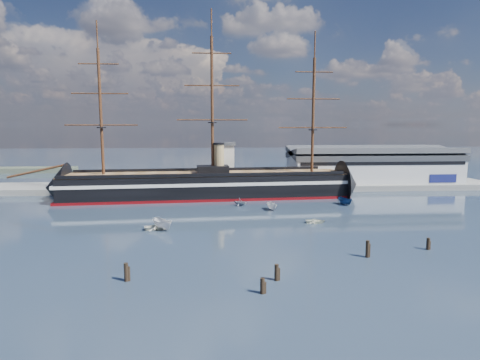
{
  "coord_description": "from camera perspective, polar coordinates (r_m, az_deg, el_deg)",
  "views": [
    {
      "loc": [
        -3.18,
        -66.74,
        23.09
      ],
      "look_at": [
        4.32,
        35.0,
        9.0
      ],
      "focal_mm": 30.0,
      "sensor_mm": 36.0,
      "label": 1
    }
  ],
  "objects": [
    {
      "name": "ground",
      "position": [
        109.26,
        -2.46,
        -4.34
      ],
      "size": [
        600.0,
        600.0,
        0.0
      ],
      "primitive_type": "plane",
      "color": "#253246",
      "rests_on": "ground"
    },
    {
      "name": "quay",
      "position": [
        145.2,
        1.04,
        -1.29
      ],
      "size": [
        180.0,
        18.0,
        2.0
      ],
      "primitive_type": "cube",
      "color": "slate",
      "rests_on": "ground"
    },
    {
      "name": "warehouse",
      "position": [
        159.7,
        18.34,
        2.04
      ],
      "size": [
        63.0,
        21.0,
        11.6
      ],
      "color": "#B7BABC",
      "rests_on": "ground"
    },
    {
      "name": "quay_tower",
      "position": [
        140.51,
        -1.68,
        2.41
      ],
      "size": [
        5.0,
        5.0,
        15.0
      ],
      "color": "silver",
      "rests_on": "ground"
    },
    {
      "name": "warship",
      "position": [
        128.2,
        -5.54,
        -0.72
      ],
      "size": [
        113.37,
        21.93,
        53.94
      ],
      "rotation": [
        0.0,
        0.0,
        0.06
      ],
      "color": "black",
      "rests_on": "ground"
    },
    {
      "name": "motorboat_a",
      "position": [
        91.11,
        -10.9,
        -6.96
      ],
      "size": [
        7.9,
        6.96,
        3.1
      ],
      "primitive_type": "imported",
      "rotation": [
        0.0,
        0.0,
        0.65
      ],
      "color": "white",
      "rests_on": "ground"
    },
    {
      "name": "motorboat_b",
      "position": [
        91.48,
        -11.67,
        -6.92
      ],
      "size": [
        2.05,
        3.72,
        1.64
      ],
      "primitive_type": "imported",
      "rotation": [
        0.0,
        0.0,
        1.76
      ],
      "color": "silver",
      "rests_on": "ground"
    },
    {
      "name": "motorboat_c",
      "position": [
        109.85,
        4.58,
        -4.3
      ],
      "size": [
        6.58,
        3.36,
        2.51
      ],
      "primitive_type": "imported",
      "rotation": [
        0.0,
        0.0,
        0.18
      ],
      "color": "silver",
      "rests_on": "ground"
    },
    {
      "name": "motorboat_d",
      "position": [
        115.33,
        0.04,
        -3.69
      ],
      "size": [
        6.4,
        7.22,
        2.49
      ],
      "primitive_type": "imported",
      "rotation": [
        0.0,
        0.0,
        0.94
      ],
      "color": "gray",
      "rests_on": "ground"
    },
    {
      "name": "motorboat_e",
      "position": [
        97.11,
        10.66,
        -6.03
      ],
      "size": [
        1.54,
        3.0,
        1.34
      ],
      "primitive_type": "imported",
      "rotation": [
        0.0,
        0.0,
        1.43
      ],
      "color": "white",
      "rests_on": "ground"
    },
    {
      "name": "motorboat_f",
      "position": [
        120.71,
        14.71,
        -3.43
      ],
      "size": [
        7.09,
        4.54,
        2.66
      ],
      "primitive_type": "imported",
      "rotation": [
        0.0,
        0.0,
        0.34
      ],
      "color": "navy",
      "rests_on": "ground"
    },
    {
      "name": "piling_near_left",
      "position": [
        63.76,
        -15.84,
        -13.68
      ],
      "size": [
        0.64,
        0.64,
        3.51
      ],
      "primitive_type": "cylinder",
      "color": "black",
      "rests_on": "ground"
    },
    {
      "name": "piling_near_mid",
      "position": [
        57.48,
        3.2,
        -15.83
      ],
      "size": [
        0.64,
        0.64,
        2.91
      ],
      "primitive_type": "cylinder",
      "color": "black",
      "rests_on": "ground"
    },
    {
      "name": "piling_near_right",
      "position": [
        75.03,
        17.62,
        -10.44
      ],
      "size": [
        0.64,
        0.64,
        3.74
      ],
      "primitive_type": "cylinder",
      "color": "black",
      "rests_on": "ground"
    },
    {
      "name": "piling_far_right",
      "position": [
        83.55,
        25.14,
        -8.94
      ],
      "size": [
        0.64,
        0.64,
        2.93
      ],
      "primitive_type": "cylinder",
      "color": "black",
      "rests_on": "ground"
    },
    {
      "name": "piling_extra",
      "position": [
        61.95,
        5.21,
        -14.05
      ],
      "size": [
        0.64,
        0.64,
        3.21
      ],
      "primitive_type": "cylinder",
      "color": "black",
      "rests_on": "ground"
    }
  ]
}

